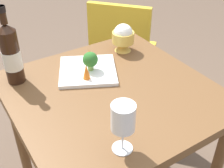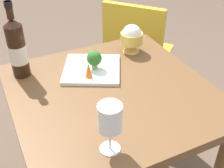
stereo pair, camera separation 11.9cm
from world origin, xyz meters
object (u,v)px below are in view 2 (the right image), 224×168
at_px(rice_bowl, 132,38).
at_px(carrot_garnish_right, 95,54).
at_px(chair_near_window, 136,48).
at_px(carrot_garnish_left, 89,70).
at_px(wine_glass, 110,119).
at_px(wine_bottle, 17,48).
at_px(serving_plate, 92,69).
at_px(broccoli_floret, 94,59).

distance_m(rice_bowl, carrot_garnish_right, 0.21).
relative_size(chair_near_window, carrot_garnish_left, 12.23).
bearing_deg(wine_glass, wine_bottle, 15.99).
xyz_separation_m(wine_bottle, wine_glass, (-0.57, -0.16, -0.00)).
bearing_deg(chair_near_window, carrot_garnish_left, -86.69).
xyz_separation_m(rice_bowl, carrot_garnish_left, (-0.15, 0.29, -0.02)).
bearing_deg(wine_glass, chair_near_window, -34.18).
xyz_separation_m(wine_bottle, carrot_garnish_left, (-0.17, -0.25, -0.08)).
height_order(serving_plate, carrot_garnish_left, carrot_garnish_left).
bearing_deg(rice_bowl, carrot_garnish_left, 117.46).
height_order(wine_bottle, wine_glass, wine_bottle).
distance_m(wine_bottle, wine_glass, 0.59).
relative_size(chair_near_window, carrot_garnish_right, 15.11).
height_order(carrot_garnish_left, carrot_garnish_right, carrot_garnish_left).
distance_m(wine_glass, serving_plate, 0.50).
distance_m(wine_glass, carrot_garnish_left, 0.42).
xyz_separation_m(wine_glass, rice_bowl, (0.55, -0.38, -0.05)).
distance_m(wine_bottle, rice_bowl, 0.55).
height_order(wine_bottle, carrot_garnish_left, wine_bottle).
relative_size(serving_plate, carrot_garnish_left, 4.84).
relative_size(wine_bottle, broccoli_floret, 3.89).
distance_m(serving_plate, carrot_garnish_right, 0.09).
relative_size(chair_near_window, broccoli_floret, 9.91).
bearing_deg(broccoli_floret, carrot_garnish_right, -24.86).
relative_size(wine_bottle, serving_plate, 0.99).
distance_m(broccoli_floret, carrot_garnish_left, 0.07).
xyz_separation_m(serving_plate, carrot_garnish_right, (0.07, -0.04, 0.04)).
distance_m(chair_near_window, wine_bottle, 0.94).
relative_size(broccoli_floret, carrot_garnish_left, 1.23).
bearing_deg(serving_plate, chair_near_window, -47.19).
relative_size(chair_near_window, rice_bowl, 6.00).
height_order(wine_bottle, carrot_garnish_right, wine_bottle).
distance_m(rice_bowl, serving_plate, 0.27).
relative_size(wine_bottle, rice_bowl, 2.35).
height_order(chair_near_window, serving_plate, chair_near_window).
bearing_deg(carrot_garnish_right, serving_plate, 145.30).
xyz_separation_m(wine_bottle, carrot_garnish_right, (-0.04, -0.34, -0.09)).
bearing_deg(serving_plate, carrot_garnish_right, -34.70).
xyz_separation_m(wine_bottle, broccoli_floret, (-0.11, -0.30, -0.07)).
height_order(serving_plate, carrot_garnish_right, carrot_garnish_right).
height_order(wine_glass, carrot_garnish_left, wine_glass).
bearing_deg(carrot_garnish_right, broccoli_floret, 155.14).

